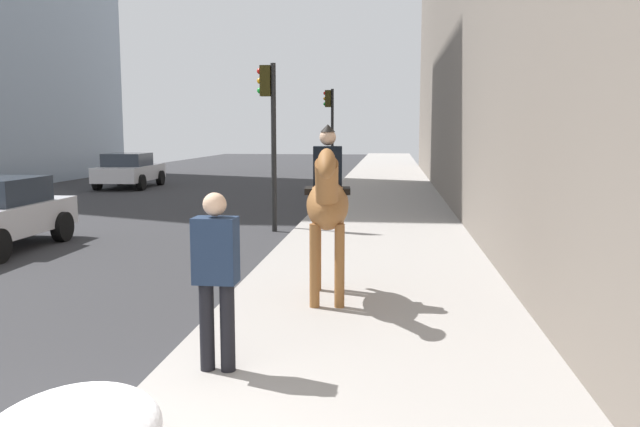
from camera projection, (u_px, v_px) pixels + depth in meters
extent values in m
ellipsoid|color=brown|center=(328.00, 204.00, 8.61)|extent=(1.54, 0.69, 0.66)
cylinder|color=brown|center=(340.00, 266.00, 8.25)|extent=(0.13, 0.13, 1.09)
cylinder|color=brown|center=(315.00, 266.00, 8.26)|extent=(0.13, 0.13, 1.09)
cylinder|color=brown|center=(339.00, 253.00, 9.15)|extent=(0.13, 0.13, 1.09)
cylinder|color=brown|center=(317.00, 253.00, 9.15)|extent=(0.13, 0.13, 1.09)
cylinder|color=brown|center=(327.00, 183.00, 7.80)|extent=(0.65, 0.33, 0.68)
ellipsoid|color=brown|center=(327.00, 163.00, 7.56)|extent=(0.64, 0.27, 0.49)
cylinder|color=black|center=(328.00, 206.00, 9.33)|extent=(0.29, 0.12, 0.55)
cube|color=black|center=(328.00, 191.00, 8.63)|extent=(0.49, 0.64, 0.08)
cube|color=black|center=(328.00, 167.00, 8.59)|extent=(0.31, 0.40, 0.55)
sphere|color=#D8AD8C|center=(328.00, 137.00, 8.54)|extent=(0.22, 0.22, 0.22)
cone|color=black|center=(328.00, 128.00, 8.53)|extent=(0.22, 0.22, 0.10)
cylinder|color=black|center=(207.00, 326.00, 6.10)|extent=(0.14, 0.14, 0.85)
cylinder|color=black|center=(228.00, 327.00, 6.08)|extent=(0.14, 0.14, 0.85)
cube|color=#1E2D47|center=(216.00, 250.00, 5.99)|extent=(0.27, 0.40, 0.62)
sphere|color=#D8AD8C|center=(215.00, 204.00, 5.94)|extent=(0.22, 0.22, 0.22)
cylinder|color=black|center=(62.00, 227.00, 13.90)|extent=(0.64, 0.22, 0.64)
cube|color=silver|center=(130.00, 173.00, 26.82)|extent=(4.08, 1.97, 0.60)
cube|color=#262D38|center=(127.00, 160.00, 26.51)|extent=(1.89, 1.66, 0.52)
cylinder|color=black|center=(120.00, 178.00, 28.15)|extent=(0.65, 0.25, 0.64)
cylinder|color=black|center=(160.00, 178.00, 28.04)|extent=(0.65, 0.25, 0.64)
cylinder|color=black|center=(97.00, 182.00, 25.69)|extent=(0.65, 0.25, 0.64)
cylinder|color=black|center=(141.00, 183.00, 25.58)|extent=(0.65, 0.25, 0.64)
cylinder|color=black|center=(274.00, 149.00, 15.03)|extent=(0.12, 0.12, 3.91)
cube|color=#2D280C|center=(265.00, 81.00, 14.85)|extent=(0.20, 0.24, 0.70)
sphere|color=red|center=(260.00, 71.00, 14.83)|extent=(0.14, 0.14, 0.14)
sphere|color=orange|center=(260.00, 81.00, 14.86)|extent=(0.14, 0.14, 0.14)
sphere|color=green|center=(260.00, 91.00, 14.89)|extent=(0.14, 0.14, 0.14)
cylinder|color=black|center=(332.00, 138.00, 27.09)|extent=(0.12, 0.12, 4.09)
cube|color=#2D280C|center=(328.00, 99.00, 26.90)|extent=(0.20, 0.24, 0.70)
sphere|color=red|center=(325.00, 93.00, 26.88)|extent=(0.14, 0.14, 0.14)
sphere|color=orange|center=(325.00, 99.00, 26.91)|extent=(0.14, 0.14, 0.14)
sphere|color=green|center=(325.00, 104.00, 26.94)|extent=(0.14, 0.14, 0.14)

